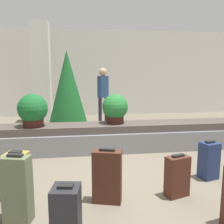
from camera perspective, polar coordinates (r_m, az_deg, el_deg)
ground_plane at (r=3.98m, az=3.31°, el=-15.25°), size 18.00×18.00×0.00m
back_wall at (r=9.56m, az=-3.79°, el=8.89°), size 18.00×0.06×3.20m
carousel at (r=5.35m, az=-0.00°, el=-5.76°), size 7.00×0.78×0.56m
pillar at (r=8.44m, az=-15.76°, el=8.53°), size 0.55×0.55×3.20m
suitcase_0 at (r=3.03m, az=-20.84°, el=-16.17°), size 0.33×0.25×0.78m
suitcase_1 at (r=3.52m, az=14.67°, el=-14.00°), size 0.35×0.26×0.57m
suitcase_2 at (r=3.56m, az=-20.93°, el=-13.49°), size 0.33×0.32×0.65m
suitcase_4 at (r=3.25m, az=-1.11°, el=-14.51°), size 0.39×0.27×0.71m
suitcase_6 at (r=4.21m, az=21.25°, el=-10.26°), size 0.31×0.28×0.60m
suitcase_7 at (r=2.69m, az=-10.41°, el=-21.66°), size 0.31×0.32×0.57m
potted_plant_0 at (r=5.21m, az=-17.67°, el=0.36°), size 0.59×0.59×0.66m
potted_plant_1 at (r=5.29m, az=0.71°, el=0.81°), size 0.55×0.55×0.62m
traveler_0 at (r=7.85m, az=-2.06°, el=4.93°), size 0.36×0.34×1.76m
decorated_tree at (r=6.35m, az=-10.13°, el=4.78°), size 1.06×1.06×2.17m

